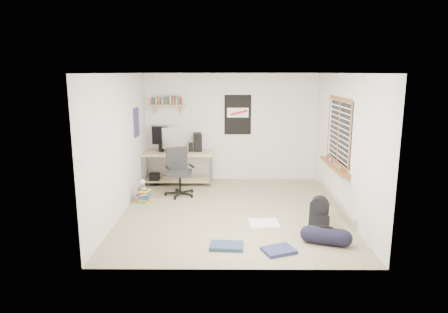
{
  "coord_description": "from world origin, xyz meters",
  "views": [
    {
      "loc": [
        -0.11,
        -7.03,
        2.52
      ],
      "look_at": [
        -0.16,
        0.14,
        1.0
      ],
      "focal_mm": 32.0,
      "sensor_mm": 36.0,
      "label": 1
    }
  ],
  "objects_px": {
    "office_chair": "(180,173)",
    "backpack": "(319,215)",
    "desk": "(178,168)",
    "duffel_bag": "(326,235)",
    "book_stack": "(143,195)"
  },
  "relations": [
    {
      "from": "office_chair",
      "to": "backpack",
      "type": "bearing_deg",
      "value": -56.43
    },
    {
      "from": "office_chair",
      "to": "backpack",
      "type": "relative_size",
      "value": 2.45
    },
    {
      "from": "desk",
      "to": "office_chair",
      "type": "bearing_deg",
      "value": -61.07
    },
    {
      "from": "office_chair",
      "to": "book_stack",
      "type": "xyz_separation_m",
      "value": [
        -0.67,
        -0.45,
        -0.34
      ]
    },
    {
      "from": "desk",
      "to": "book_stack",
      "type": "bearing_deg",
      "value": -91.82
    },
    {
      "from": "backpack",
      "to": "duffel_bag",
      "type": "bearing_deg",
      "value": -75.48
    },
    {
      "from": "duffel_bag",
      "to": "book_stack",
      "type": "distance_m",
      "value": 3.69
    },
    {
      "from": "office_chair",
      "to": "desk",
      "type": "bearing_deg",
      "value": 77.49
    },
    {
      "from": "book_stack",
      "to": "backpack",
      "type": "bearing_deg",
      "value": -21.87
    },
    {
      "from": "desk",
      "to": "duffel_bag",
      "type": "xyz_separation_m",
      "value": [
        2.6,
        -3.31,
        -0.22
      ]
    },
    {
      "from": "desk",
      "to": "book_stack",
      "type": "height_order",
      "value": "desk"
    },
    {
      "from": "duffel_bag",
      "to": "desk",
      "type": "bearing_deg",
      "value": 147.05
    },
    {
      "from": "backpack",
      "to": "office_chair",
      "type": "bearing_deg",
      "value": 164.12
    },
    {
      "from": "office_chair",
      "to": "backpack",
      "type": "distance_m",
      "value": 3.04
    },
    {
      "from": "office_chair",
      "to": "backpack",
      "type": "height_order",
      "value": "office_chair"
    }
  ]
}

